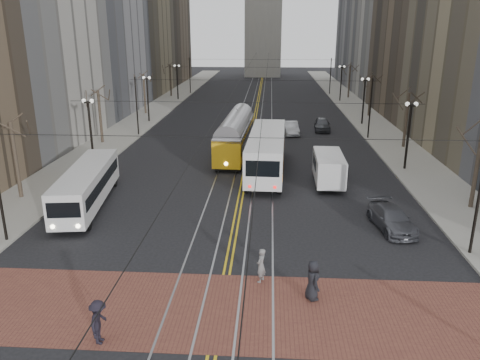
# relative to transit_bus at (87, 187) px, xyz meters

# --- Properties ---
(ground) EXTENTS (260.00, 260.00, 0.00)m
(ground) POSITION_rel_transit_bus_xyz_m (10.31, -7.89, -1.34)
(ground) COLOR black
(ground) RESTS_ON ground
(sidewalk_left) EXTENTS (5.00, 140.00, 0.15)m
(sidewalk_left) POSITION_rel_transit_bus_xyz_m (-4.69, 37.11, -1.26)
(sidewalk_left) COLOR gray
(sidewalk_left) RESTS_ON ground
(sidewalk_right) EXTENTS (5.00, 140.00, 0.15)m
(sidewalk_right) POSITION_rel_transit_bus_xyz_m (25.31, 37.11, -1.26)
(sidewalk_right) COLOR gray
(sidewalk_right) RESTS_ON ground
(crosswalk_band) EXTENTS (25.00, 6.00, 0.01)m
(crosswalk_band) POSITION_rel_transit_bus_xyz_m (10.31, -11.89, -1.33)
(crosswalk_band) COLOR brown
(crosswalk_band) RESTS_ON ground
(streetcar_rails) EXTENTS (4.80, 130.00, 0.02)m
(streetcar_rails) POSITION_rel_transit_bus_xyz_m (10.31, 37.11, -1.33)
(streetcar_rails) COLOR gray
(streetcar_rails) RESTS_ON ground
(centre_lines) EXTENTS (0.42, 130.00, 0.01)m
(centre_lines) POSITION_rel_transit_bus_xyz_m (10.31, 37.11, -1.33)
(centre_lines) COLOR gold
(centre_lines) RESTS_ON ground
(lamp_posts) EXTENTS (27.60, 57.20, 5.60)m
(lamp_posts) POSITION_rel_transit_bus_xyz_m (10.31, 20.86, 1.46)
(lamp_posts) COLOR black
(lamp_posts) RESTS_ON ground
(street_trees) EXTENTS (31.68, 53.28, 5.60)m
(street_trees) POSITION_rel_transit_bus_xyz_m (10.31, 27.36, 1.46)
(street_trees) COLOR #382D23
(street_trees) RESTS_ON ground
(trolley_wires) EXTENTS (25.96, 120.00, 6.60)m
(trolley_wires) POSITION_rel_transit_bus_xyz_m (10.31, 26.94, 2.44)
(trolley_wires) COLOR black
(trolley_wires) RESTS_ON ground
(transit_bus) EXTENTS (3.57, 10.91, 2.68)m
(transit_bus) POSITION_rel_transit_bus_xyz_m (0.00, 0.00, 0.00)
(transit_bus) COLOR silver
(transit_bus) RESTS_ON ground
(streetcar) EXTENTS (3.03, 13.22, 3.09)m
(streetcar) POSITION_rel_transit_bus_xyz_m (9.05, 14.54, 0.21)
(streetcar) COLOR yellow
(streetcar) RESTS_ON ground
(rear_bus) EXTENTS (3.27, 12.99, 3.37)m
(rear_bus) POSITION_rel_transit_bus_xyz_m (12.11, 8.59, 0.34)
(rear_bus) COLOR white
(rear_bus) RESTS_ON ground
(cargo_van) EXTENTS (2.20, 5.50, 2.42)m
(cargo_van) POSITION_rel_transit_bus_xyz_m (16.95, 5.73, -0.13)
(cargo_van) COLOR silver
(cargo_van) RESTS_ON ground
(sedan_grey) EXTENTS (2.04, 4.55, 1.52)m
(sedan_grey) POSITION_rel_transit_bus_xyz_m (18.60, 26.24, -0.58)
(sedan_grey) COLOR #46494E
(sedan_grey) RESTS_ON ground
(sedan_silver) EXTENTS (1.90, 4.54, 1.46)m
(sedan_silver) POSITION_rel_transit_bus_xyz_m (14.78, 23.79, -0.61)
(sedan_silver) COLOR #B1B4BA
(sedan_silver) RESTS_ON ground
(sedan_parked) EXTENTS (2.58, 4.86, 1.34)m
(sedan_parked) POSITION_rel_transit_bus_xyz_m (19.81, -2.62, -0.67)
(sedan_parked) COLOR #47484F
(sedan_parked) RESTS_ON ground
(pedestrian_a) EXTENTS (0.88, 1.07, 1.89)m
(pedestrian_a) POSITION_rel_transit_bus_xyz_m (14.35, -10.78, -0.38)
(pedestrian_a) COLOR black
(pedestrian_a) RESTS_ON crosswalk_band
(pedestrian_b) EXTENTS (0.62, 0.73, 1.71)m
(pedestrian_b) POSITION_rel_transit_bus_xyz_m (12.03, -9.39, -0.47)
(pedestrian_b) COLOR slate
(pedestrian_b) RESTS_ON crosswalk_band
(pedestrian_d) EXTENTS (0.68, 1.18, 1.82)m
(pedestrian_d) POSITION_rel_transit_bus_xyz_m (5.91, -14.39, -0.42)
(pedestrian_d) COLOR black
(pedestrian_d) RESTS_ON crosswalk_band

